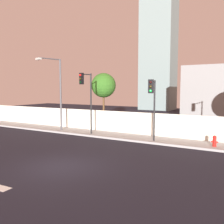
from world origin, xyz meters
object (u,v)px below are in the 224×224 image
Objects in this scene: traffic_light_left at (86,90)px; roadside_tree_leftmost at (104,86)px; traffic_light_center at (152,97)px; street_lamp_curbside at (57,88)px; fire_hydrant at (215,141)px.

roadside_tree_leftmost is (-0.82, 4.02, 0.44)m from traffic_light_left.
traffic_light_left is 5.79m from traffic_light_center.
street_lamp_curbside is at bearing -125.26° from roadside_tree_leftmost.
street_lamp_curbside is at bearing -178.43° from fire_hydrant.
traffic_light_left is at bearing -6.44° from street_lamp_curbside.
roadside_tree_leftmost reaches higher than traffic_light_center.
fire_hydrant is (9.66, 0.74, -3.22)m from traffic_light_left.
street_lamp_curbside is (-3.40, 0.38, 0.22)m from traffic_light_left.
traffic_light_left is 3.43m from street_lamp_curbside.
traffic_light_left is 4.13m from roadside_tree_leftmost.
fire_hydrant is at bearing 15.35° from traffic_light_center.
street_lamp_curbside is 1.18× the size of roadside_tree_leftmost.
roadside_tree_leftmost is at bearing 101.59° from traffic_light_left.
roadside_tree_leftmost reaches higher than traffic_light_left.
traffic_light_center is (5.77, -0.33, -0.41)m from traffic_light_left.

